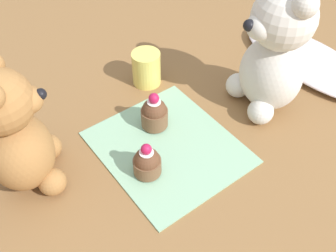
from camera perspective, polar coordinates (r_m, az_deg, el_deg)
name	(u,v)px	position (r m, az deg, el deg)	size (l,w,h in m)	color
ground_plane	(168,148)	(0.70, 0.00, -3.17)	(4.00, 4.00, 0.00)	olive
knitted_placemat	(168,147)	(0.70, 0.00, -3.01)	(0.25, 0.22, 0.01)	#8EBC99
tulle_cloth	(309,60)	(0.92, 19.77, 8.99)	(0.34, 0.15, 0.03)	silver
teddy_bear_cream	(274,53)	(0.73, 15.13, 10.25)	(0.15, 0.14, 0.25)	silver
teddy_bear_tan	(16,135)	(0.62, -21.19, -1.20)	(0.15, 0.14, 0.23)	#A3703D
cupcake_near_cream_bear	(154,113)	(0.71, -1.99, 1.88)	(0.05, 0.05, 0.07)	brown
cupcake_near_tan_bear	(147,162)	(0.64, -3.06, -5.26)	(0.05, 0.05, 0.07)	brown
juice_glass	(146,68)	(0.81, -3.15, 8.38)	(0.06, 0.06, 0.07)	#EADB66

